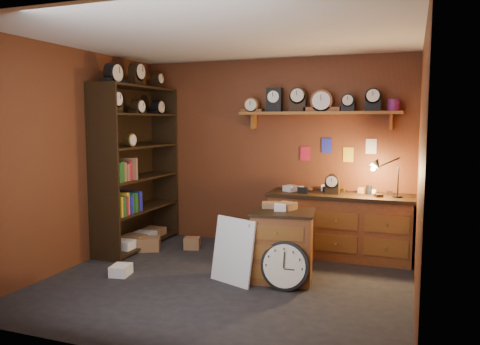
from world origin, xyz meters
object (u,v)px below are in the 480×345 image
low_cabinet (282,243)px  big_round_clock (285,266)px  shelving_unit (135,160)px  workbench (340,222)px

low_cabinet → big_round_clock: 0.36m
shelving_unit → workbench: shelving_unit is taller
shelving_unit → big_round_clock: bearing=-21.4°
shelving_unit → big_round_clock: 2.84m
workbench → big_round_clock: 1.52m
workbench → low_cabinet: bearing=-112.4°
workbench → low_cabinet: (-0.48, -1.16, -0.04)m
workbench → big_round_clock: size_ratio=3.57×
shelving_unit → workbench: 2.99m
shelving_unit → low_cabinet: size_ratio=2.90×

